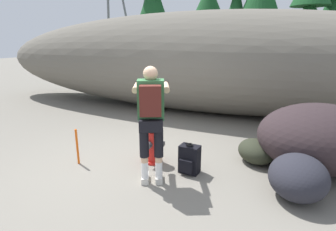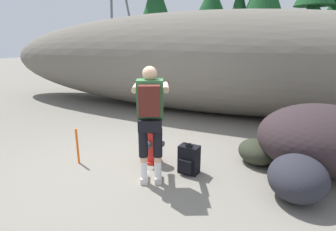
{
  "view_description": "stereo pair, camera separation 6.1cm",
  "coord_description": "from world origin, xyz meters",
  "px_view_note": "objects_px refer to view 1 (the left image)",
  "views": [
    {
      "loc": [
        2.15,
        -3.39,
        1.97
      ],
      "look_at": [
        0.44,
        0.62,
        0.75
      ],
      "focal_mm": 28.58,
      "sensor_mm": 36.0,
      "label": 1
    },
    {
      "loc": [
        2.21,
        -3.36,
        1.97
      ],
      "look_at": [
        0.44,
        0.62,
        0.75
      ],
      "focal_mm": 28.58,
      "sensor_mm": 36.0,
      "label": 2
    }
  ],
  "objects_px": {
    "fire_hydrant": "(153,144)",
    "boulder_small": "(256,151)",
    "spare_backpack": "(189,159)",
    "boulder_large": "(319,138)",
    "boulder_mid": "(298,177)",
    "utility_worker": "(151,111)",
    "survey_stake": "(77,147)"
  },
  "relations": [
    {
      "from": "fire_hydrant",
      "to": "survey_stake",
      "type": "bearing_deg",
      "value": -153.79
    },
    {
      "from": "boulder_large",
      "to": "boulder_mid",
      "type": "bearing_deg",
      "value": -106.71
    },
    {
      "from": "fire_hydrant",
      "to": "utility_worker",
      "type": "height_order",
      "value": "utility_worker"
    },
    {
      "from": "fire_hydrant",
      "to": "boulder_mid",
      "type": "distance_m",
      "value": 2.19
    },
    {
      "from": "survey_stake",
      "to": "boulder_small",
      "type": "bearing_deg",
      "value": 24.27
    },
    {
      "from": "boulder_small",
      "to": "boulder_mid",
      "type": "bearing_deg",
      "value": -55.88
    },
    {
      "from": "fire_hydrant",
      "to": "boulder_large",
      "type": "height_order",
      "value": "boulder_large"
    },
    {
      "from": "spare_backpack",
      "to": "boulder_large",
      "type": "relative_size",
      "value": 0.26
    },
    {
      "from": "boulder_large",
      "to": "boulder_small",
      "type": "xyz_separation_m",
      "value": [
        -0.89,
        -0.12,
        -0.33
      ]
    },
    {
      "from": "fire_hydrant",
      "to": "spare_backpack",
      "type": "bearing_deg",
      "value": -9.51
    },
    {
      "from": "boulder_large",
      "to": "spare_backpack",
      "type": "bearing_deg",
      "value": -153.16
    },
    {
      "from": "fire_hydrant",
      "to": "boulder_large",
      "type": "distance_m",
      "value": 2.62
    },
    {
      "from": "boulder_large",
      "to": "boulder_small",
      "type": "distance_m",
      "value": 0.96
    },
    {
      "from": "boulder_mid",
      "to": "survey_stake",
      "type": "distance_m",
      "value": 3.31
    },
    {
      "from": "boulder_small",
      "to": "spare_backpack",
      "type": "bearing_deg",
      "value": -139.04
    },
    {
      "from": "boulder_large",
      "to": "boulder_small",
      "type": "bearing_deg",
      "value": -172.19
    },
    {
      "from": "fire_hydrant",
      "to": "boulder_small",
      "type": "relative_size",
      "value": 1.04
    },
    {
      "from": "fire_hydrant",
      "to": "utility_worker",
      "type": "relative_size",
      "value": 0.42
    },
    {
      "from": "boulder_small",
      "to": "survey_stake",
      "type": "height_order",
      "value": "survey_stake"
    },
    {
      "from": "fire_hydrant",
      "to": "survey_stake",
      "type": "xyz_separation_m",
      "value": [
        -1.1,
        -0.54,
        -0.01
      ]
    },
    {
      "from": "spare_backpack",
      "to": "survey_stake",
      "type": "distance_m",
      "value": 1.84
    },
    {
      "from": "boulder_mid",
      "to": "boulder_small",
      "type": "bearing_deg",
      "value": 124.12
    },
    {
      "from": "boulder_small",
      "to": "fire_hydrant",
      "type": "bearing_deg",
      "value": -157.11
    },
    {
      "from": "boulder_mid",
      "to": "survey_stake",
      "type": "bearing_deg",
      "value": -174.05
    },
    {
      "from": "fire_hydrant",
      "to": "boulder_large",
      "type": "bearing_deg",
      "value": 17.75
    },
    {
      "from": "spare_backpack",
      "to": "boulder_mid",
      "type": "relative_size",
      "value": 0.54
    },
    {
      "from": "fire_hydrant",
      "to": "boulder_large",
      "type": "relative_size",
      "value": 0.38
    },
    {
      "from": "boulder_mid",
      "to": "utility_worker",
      "type": "bearing_deg",
      "value": -170.46
    },
    {
      "from": "fire_hydrant",
      "to": "spare_backpack",
      "type": "distance_m",
      "value": 0.7
    },
    {
      "from": "utility_worker",
      "to": "boulder_mid",
      "type": "height_order",
      "value": "utility_worker"
    },
    {
      "from": "boulder_large",
      "to": "boulder_mid",
      "type": "distance_m",
      "value": 1.07
    },
    {
      "from": "spare_backpack",
      "to": "boulder_large",
      "type": "height_order",
      "value": "boulder_large"
    }
  ]
}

